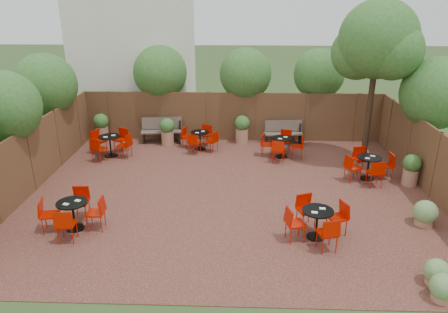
{
  "coord_description": "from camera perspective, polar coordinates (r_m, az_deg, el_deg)",
  "views": [
    {
      "loc": [
        0.25,
        -11.51,
        5.64
      ],
      "look_at": [
        -0.19,
        0.5,
        1.0
      ],
      "focal_mm": 33.7,
      "sensor_mm": 36.0,
      "label": 1
    }
  ],
  "objects": [
    {
      "name": "overhang_foliage",
      "position": [
        14.46,
        -6.29,
        9.11
      ],
      "size": [
        15.66,
        10.53,
        2.4
      ],
      "color": "#2B5E1E",
      "rests_on": "ground"
    },
    {
      "name": "park_bench_left",
      "position": [
        17.22,
        -8.44,
        3.62
      ],
      "size": [
        1.66,
        0.73,
        1.0
      ],
      "rotation": [
        0.0,
        0.0,
        0.14
      ],
      "color": "brown",
      "rests_on": "courtyard_paving"
    },
    {
      "name": "courtyard_paving",
      "position": [
        12.82,
        0.76,
        -4.95
      ],
      "size": [
        12.0,
        10.0,
        0.02
      ],
      "primitive_type": "cube",
      "color": "#3C1E18",
      "rests_on": "ground"
    },
    {
      "name": "planters",
      "position": [
        16.15,
        -2.01,
        2.96
      ],
      "size": [
        11.59,
        4.52,
        1.13
      ],
      "color": "#9B6B4D",
      "rests_on": "courtyard_paving"
    },
    {
      "name": "fence_back",
      "position": [
        17.16,
        1.18,
        5.41
      ],
      "size": [
        12.0,
        0.08,
        2.0
      ],
      "primitive_type": "cube",
      "color": "#4E2F1D",
      "rests_on": "ground"
    },
    {
      "name": "low_shrubs",
      "position": [
        10.83,
        26.41,
        -10.81
      ],
      "size": [
        1.41,
        3.52,
        0.67
      ],
      "color": "#9B6B4D",
      "rests_on": "courtyard_paving"
    },
    {
      "name": "fence_left",
      "position": [
        13.9,
        -24.79,
        -0.43
      ],
      "size": [
        0.08,
        10.0,
        2.0
      ],
      "primitive_type": "cube",
      "color": "#4E2F1D",
      "rests_on": "ground"
    },
    {
      "name": "bistro_tables",
      "position": [
        13.52,
        -0.11,
        -1.43
      ],
      "size": [
        10.57,
        7.78,
        0.9
      ],
      "color": "black",
      "rests_on": "courtyard_paving"
    },
    {
      "name": "neighbour_building",
      "position": [
        20.15,
        -12.03,
        16.0
      ],
      "size": [
        5.0,
        4.0,
        8.0
      ],
      "primitive_type": "cube",
      "color": "silver",
      "rests_on": "ground"
    },
    {
      "name": "fence_right",
      "position": [
        13.68,
        26.79,
        -1.09
      ],
      "size": [
        0.08,
        10.0,
        2.0
      ],
      "primitive_type": "cube",
      "color": "#4E2F1D",
      "rests_on": "ground"
    },
    {
      "name": "park_bench_right",
      "position": [
        17.03,
        8.06,
        3.31
      ],
      "size": [
        1.53,
        0.63,
        0.92
      ],
      "rotation": [
        0.0,
        0.0,
        0.1
      ],
      "color": "brown",
      "rests_on": "courtyard_paving"
    },
    {
      "name": "ground",
      "position": [
        12.82,
        0.76,
        -4.99
      ],
      "size": [
        80.0,
        80.0,
        0.0
      ],
      "primitive_type": "plane",
      "color": "#354F23",
      "rests_on": "ground"
    },
    {
      "name": "courtyard_tree",
      "position": [
        15.03,
        20.1,
        14.04
      ],
      "size": [
        2.74,
        2.64,
        5.56
      ],
      "rotation": [
        0.0,
        0.0,
        -0.17
      ],
      "color": "black",
      "rests_on": "courtyard_paving"
    }
  ]
}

